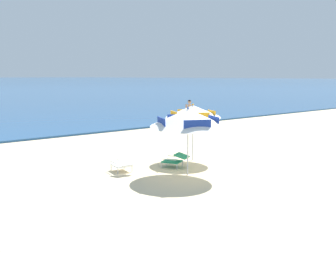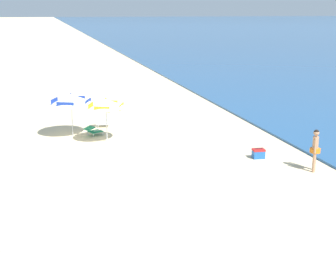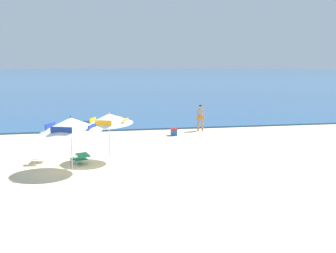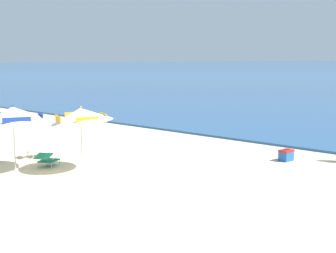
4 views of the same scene
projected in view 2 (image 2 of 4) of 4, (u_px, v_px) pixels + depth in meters
ground_plane at (34, 162)px, 19.03m from camera, size 800.00×800.00×0.00m
beach_umbrella_striped_main at (71, 99)px, 22.67m from camera, size 3.35×3.35×2.13m
beach_umbrella_striped_second at (106, 104)px, 21.59m from camera, size 2.87×2.87×2.13m
lounge_chair_under_umbrella at (93, 130)px, 22.99m from camera, size 0.87×1.00×0.50m
lounge_chair_beside_umbrella at (101, 122)px, 24.73m from camera, size 0.65×0.95×0.52m
person_standing_near_shore at (315, 147)px, 17.80m from camera, size 0.42×0.40×1.64m
cooler_box at (258, 153)px, 19.54m from camera, size 0.39×0.52×0.43m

